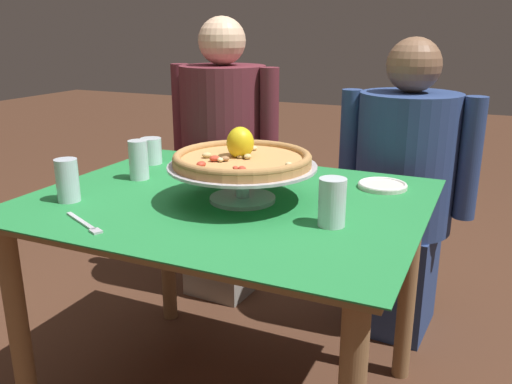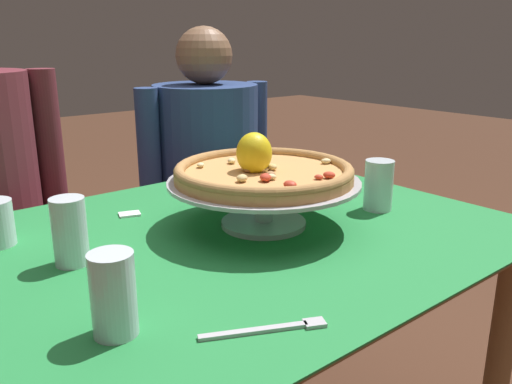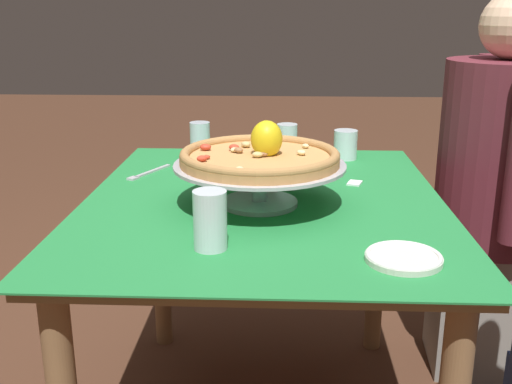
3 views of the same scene
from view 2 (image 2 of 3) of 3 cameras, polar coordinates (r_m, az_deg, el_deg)
name	(u,v)px [view 2 (image 2 of 3)]	position (r m, az deg, el deg)	size (l,w,h in m)	color
dining_table	(243,274)	(1.22, -1.38, -8.86)	(1.14, 0.93, 0.72)	olive
pizza_stand	(264,192)	(1.17, 0.84, 0.00)	(0.43, 0.43, 0.11)	#B7B7C1
pizza	(263,171)	(1.16, 0.78, 2.33)	(0.40, 0.40, 0.11)	tan
water_glass_front_left	(114,299)	(0.79, -15.20, -11.19)	(0.07, 0.07, 0.13)	silver
water_glass_side_right	(378,188)	(1.33, 13.15, 0.38)	(0.07, 0.07, 0.12)	silver
water_glass_side_left	(70,235)	(1.04, -19.55, -4.39)	(0.06, 0.06, 0.13)	silver
side_plate	(286,173)	(1.63, 3.31, 2.08)	(0.15, 0.15, 0.02)	silver
dinner_fork	(271,329)	(0.79, 1.66, -14.64)	(0.18, 0.10, 0.01)	#B7B7C1
sugar_packet	(130,214)	(1.30, -13.58, -2.35)	(0.05, 0.04, 0.01)	white
diner_right	(208,189)	(2.00, -5.27, 0.38)	(0.54, 0.41, 1.18)	navy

